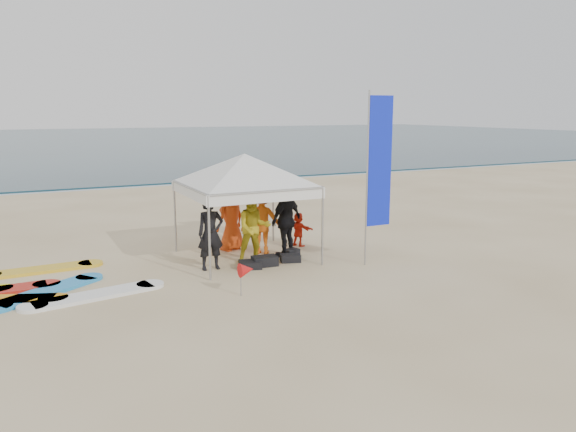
{
  "coord_description": "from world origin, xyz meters",
  "views": [
    {
      "loc": [
        -4.43,
        -8.26,
        3.5
      ],
      "look_at": [
        0.91,
        2.6,
        1.2
      ],
      "focal_mm": 35.0,
      "sensor_mm": 36.0,
      "label": 1
    }
  ],
  "objects_px": {
    "person_black_a": "(211,233)",
    "person_seated": "(298,229)",
    "marker_pennant": "(246,270)",
    "canopy_tent": "(245,154)",
    "person_orange_a": "(262,220)",
    "feather_flag": "(378,164)",
    "person_black_b": "(286,220)",
    "person_orange_b": "(231,218)",
    "person_yellow": "(254,228)"
  },
  "relations": [
    {
      "from": "person_black_a",
      "to": "person_orange_a",
      "type": "xyz_separation_m",
      "value": [
        1.6,
        0.8,
        0.02
      ]
    },
    {
      "from": "person_black_a",
      "to": "marker_pennant",
      "type": "xyz_separation_m",
      "value": [
        0.04,
        -2.0,
        -0.32
      ]
    },
    {
      "from": "canopy_tent",
      "to": "marker_pennant",
      "type": "bearing_deg",
      "value": -111.67
    },
    {
      "from": "person_black_a",
      "to": "canopy_tent",
      "type": "height_order",
      "value": "canopy_tent"
    },
    {
      "from": "person_yellow",
      "to": "person_seated",
      "type": "bearing_deg",
      "value": 42.0
    },
    {
      "from": "person_black_b",
      "to": "canopy_tent",
      "type": "xyz_separation_m",
      "value": [
        -0.93,
        0.29,
        1.59
      ]
    },
    {
      "from": "canopy_tent",
      "to": "marker_pennant",
      "type": "distance_m",
      "value": 3.39
    },
    {
      "from": "person_yellow",
      "to": "canopy_tent",
      "type": "xyz_separation_m",
      "value": [
        -0.01,
        0.49,
        1.65
      ]
    },
    {
      "from": "canopy_tent",
      "to": "feather_flag",
      "type": "height_order",
      "value": "feather_flag"
    },
    {
      "from": "person_orange_a",
      "to": "canopy_tent",
      "type": "relative_size",
      "value": 0.44
    },
    {
      "from": "person_orange_a",
      "to": "marker_pennant",
      "type": "relative_size",
      "value": 2.63
    },
    {
      "from": "person_orange_a",
      "to": "person_seated",
      "type": "xyz_separation_m",
      "value": [
        1.14,
        0.28,
        -0.39
      ]
    },
    {
      "from": "canopy_tent",
      "to": "person_yellow",
      "type": "bearing_deg",
      "value": -88.67
    },
    {
      "from": "person_yellow",
      "to": "person_orange_b",
      "type": "relative_size",
      "value": 1.01
    },
    {
      "from": "person_black_b",
      "to": "person_yellow",
      "type": "bearing_deg",
      "value": -15.61
    },
    {
      "from": "marker_pennant",
      "to": "person_black_a",
      "type": "bearing_deg",
      "value": 91.17
    },
    {
      "from": "person_yellow",
      "to": "person_orange_b",
      "type": "bearing_deg",
      "value": 103.01
    },
    {
      "from": "person_black_b",
      "to": "marker_pennant",
      "type": "xyz_separation_m",
      "value": [
        -1.95,
        -2.26,
        -0.4
      ]
    },
    {
      "from": "person_black_b",
      "to": "marker_pennant",
      "type": "relative_size",
      "value": 2.81
    },
    {
      "from": "person_yellow",
      "to": "person_black_b",
      "type": "relative_size",
      "value": 0.93
    },
    {
      "from": "canopy_tent",
      "to": "feather_flag",
      "type": "distance_m",
      "value": 3.08
    },
    {
      "from": "person_yellow",
      "to": "person_orange_b",
      "type": "height_order",
      "value": "person_yellow"
    },
    {
      "from": "canopy_tent",
      "to": "person_seated",
      "type": "bearing_deg",
      "value": 17.15
    },
    {
      "from": "person_seated",
      "to": "marker_pennant",
      "type": "xyz_separation_m",
      "value": [
        -2.69,
        -3.07,
        0.05
      ]
    },
    {
      "from": "marker_pennant",
      "to": "person_orange_b",
      "type": "bearing_deg",
      "value": 74.16
    },
    {
      "from": "person_black_a",
      "to": "feather_flag",
      "type": "relative_size",
      "value": 0.41
    },
    {
      "from": "feather_flag",
      "to": "person_orange_b",
      "type": "bearing_deg",
      "value": 133.78
    },
    {
      "from": "person_seated",
      "to": "canopy_tent",
      "type": "bearing_deg",
      "value": 84.03
    },
    {
      "from": "person_orange_a",
      "to": "person_black_b",
      "type": "distance_m",
      "value": 0.66
    },
    {
      "from": "person_black_a",
      "to": "person_seated",
      "type": "distance_m",
      "value": 2.96
    },
    {
      "from": "person_orange_a",
      "to": "person_seated",
      "type": "height_order",
      "value": "person_orange_a"
    },
    {
      "from": "person_yellow",
      "to": "person_orange_b",
      "type": "xyz_separation_m",
      "value": [
        -0.05,
        1.38,
        -0.01
      ]
    },
    {
      "from": "person_yellow",
      "to": "feather_flag",
      "type": "height_order",
      "value": "feather_flag"
    },
    {
      "from": "person_black_a",
      "to": "person_seated",
      "type": "relative_size",
      "value": 1.83
    },
    {
      "from": "person_orange_b",
      "to": "marker_pennant",
      "type": "xyz_separation_m",
      "value": [
        -0.98,
        -3.44,
        -0.33
      ]
    },
    {
      "from": "marker_pennant",
      "to": "person_seated",
      "type": "bearing_deg",
      "value": 48.72
    },
    {
      "from": "person_orange_a",
      "to": "person_black_b",
      "type": "relative_size",
      "value": 0.93
    },
    {
      "from": "person_orange_a",
      "to": "marker_pennant",
      "type": "distance_m",
      "value": 3.22
    },
    {
      "from": "marker_pennant",
      "to": "person_yellow",
      "type": "bearing_deg",
      "value": 63.61
    },
    {
      "from": "person_seated",
      "to": "marker_pennant",
      "type": "bearing_deg",
      "value": 115.61
    },
    {
      "from": "person_black_b",
      "to": "canopy_tent",
      "type": "bearing_deg",
      "value": -44.86
    },
    {
      "from": "person_black_a",
      "to": "person_orange_b",
      "type": "relative_size",
      "value": 0.99
    },
    {
      "from": "person_orange_a",
      "to": "person_black_b",
      "type": "height_order",
      "value": "person_black_b"
    },
    {
      "from": "person_orange_a",
      "to": "feather_flag",
      "type": "bearing_deg",
      "value": 167.69
    },
    {
      "from": "person_black_a",
      "to": "person_orange_b",
      "type": "distance_m",
      "value": 1.77
    },
    {
      "from": "person_yellow",
      "to": "feather_flag",
      "type": "bearing_deg",
      "value": -16.21
    },
    {
      "from": "person_yellow",
      "to": "person_seated",
      "type": "distance_m",
      "value": 1.99
    },
    {
      "from": "person_orange_a",
      "to": "person_yellow",
      "type": "bearing_deg",
      "value": 87.22
    },
    {
      "from": "person_black_a",
      "to": "person_yellow",
      "type": "height_order",
      "value": "person_yellow"
    },
    {
      "from": "person_seated",
      "to": "feather_flag",
      "type": "height_order",
      "value": "feather_flag"
    }
  ]
}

